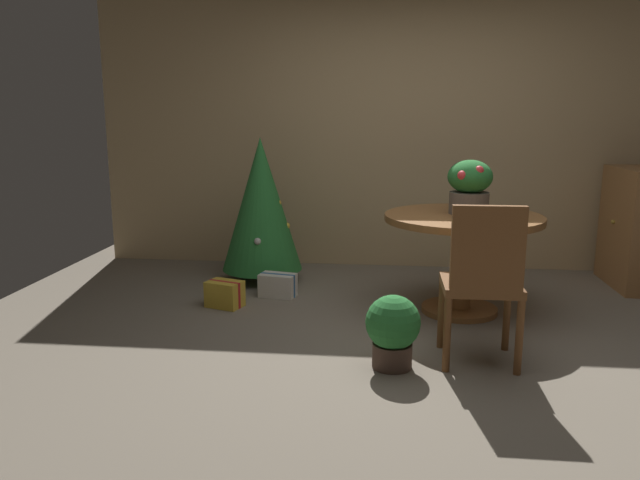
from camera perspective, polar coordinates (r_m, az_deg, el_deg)
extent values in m
plane|color=#756B5B|center=(4.02, 9.27, -9.85)|extent=(6.60, 6.60, 0.00)
cube|color=tan|center=(5.94, 8.59, 9.98)|extent=(6.00, 0.10, 2.60)
cylinder|color=brown|center=(4.76, 12.79, -6.28)|extent=(0.56, 0.56, 0.04)
cylinder|color=brown|center=(4.67, 12.98, -2.25)|extent=(0.17, 0.17, 0.65)
cylinder|color=brown|center=(4.60, 13.18, 1.99)|extent=(1.15, 1.15, 0.05)
cylinder|color=#665B51|center=(4.64, 13.65, 3.37)|extent=(0.29, 0.29, 0.16)
ellipsoid|color=#287533|center=(4.62, 13.77, 5.74)|extent=(0.33, 0.33, 0.24)
sphere|color=red|center=(4.55, 12.50, 5.68)|extent=(0.07, 0.07, 0.07)
sphere|color=red|center=(4.49, 13.09, 5.85)|extent=(0.07, 0.07, 0.07)
sphere|color=red|center=(4.51, 14.55, 6.26)|extent=(0.07, 0.07, 0.07)
sphere|color=red|center=(4.65, 13.03, 6.59)|extent=(0.05, 0.05, 0.05)
cylinder|color=brown|center=(3.98, 11.21, -6.75)|extent=(0.04, 0.04, 0.44)
cylinder|color=brown|center=(4.04, 16.95, -6.78)|extent=(0.04, 0.04, 0.44)
cylinder|color=brown|center=(3.63, 11.71, -8.62)|extent=(0.04, 0.04, 0.44)
cylinder|color=brown|center=(3.69, 18.02, -8.61)|extent=(0.04, 0.04, 0.44)
cube|color=brown|center=(3.76, 14.67, -4.10)|extent=(0.45, 0.42, 0.05)
cube|color=brown|center=(3.52, 15.32, -0.76)|extent=(0.40, 0.05, 0.48)
cylinder|color=brown|center=(5.53, -5.35, -3.17)|extent=(0.10, 0.10, 0.10)
cone|color=#287533|center=(5.40, -5.47, 3.32)|extent=(0.70, 0.70, 1.16)
sphere|color=silver|center=(5.20, -5.82, -0.12)|extent=(0.06, 0.06, 0.06)
sphere|color=gold|center=(5.37, -3.92, 3.44)|extent=(0.06, 0.06, 0.06)
sphere|color=gold|center=(5.40, -3.11, 1.32)|extent=(0.06, 0.06, 0.06)
sphere|color=#2D51A8|center=(5.49, -8.05, -0.44)|extent=(0.06, 0.06, 0.06)
sphere|color=silver|center=(5.47, -6.99, 3.26)|extent=(0.05, 0.05, 0.05)
sphere|color=#2D51A8|center=(5.60, -4.27, 2.01)|extent=(0.06, 0.06, 0.06)
cube|color=silver|center=(5.02, -3.94, -4.21)|extent=(0.31, 0.22, 0.19)
cube|color=#1E569E|center=(5.02, -3.94, -4.21)|extent=(0.29, 0.09, 0.19)
cube|color=gold|center=(4.80, -8.84, -4.98)|extent=(0.31, 0.26, 0.20)
cube|color=red|center=(4.80, -8.84, -4.98)|extent=(0.26, 0.12, 0.20)
sphere|color=#B29338|center=(5.79, 25.57, 1.54)|extent=(0.04, 0.04, 0.04)
cylinder|color=#4C382D|center=(3.69, 6.71, -10.57)|extent=(0.23, 0.23, 0.15)
sphere|color=#287533|center=(3.62, 6.79, -7.61)|extent=(0.32, 0.32, 0.32)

